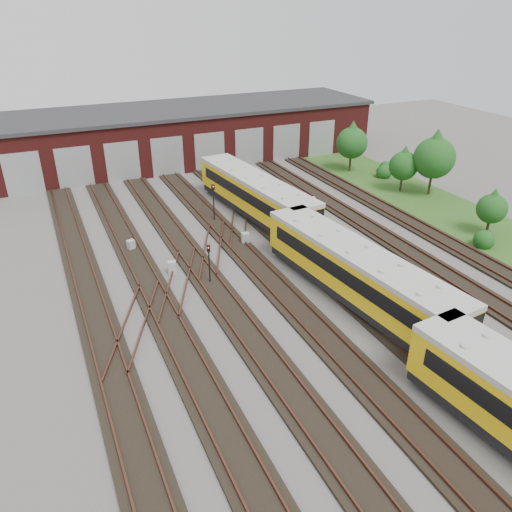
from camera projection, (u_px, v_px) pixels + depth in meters
name	position (u px, v px, depth m)	size (l,w,h in m)	color
ground	(354.00, 332.00, 30.14)	(120.00, 120.00, 0.00)	#4C4946
track_network	(347.00, 326.00, 30.51)	(30.40, 70.00, 0.33)	black
maintenance_shed	(170.00, 134.00, 61.04)	(51.00, 12.50, 6.35)	#521614
grass_verge	(467.00, 221.00, 45.21)	(8.00, 55.00, 0.05)	#214A18
metro_train	(357.00, 273.00, 32.33)	(4.71, 48.87, 3.44)	black
signal_mast_0	(209.00, 259.00, 34.37)	(0.29, 0.27, 3.04)	black
signal_mast_1	(213.00, 198.00, 44.22)	(0.27, 0.25, 3.49)	black
signal_mast_2	(340.00, 244.00, 36.56)	(0.28, 0.27, 3.03)	black
signal_mast_3	(331.00, 246.00, 36.70)	(0.25, 0.23, 2.73)	black
relay_cabinet_0	(172.00, 268.00, 36.37)	(0.59, 0.49, 0.98)	#A7A9AC
relay_cabinet_1	(131.00, 245.00, 39.75)	(0.54, 0.45, 0.90)	#A7A9AC
relay_cabinet_2	(245.00, 239.00, 40.77)	(0.60, 0.50, 1.00)	#A7A9AC
relay_cabinet_3	(321.00, 223.00, 43.78)	(0.54, 0.45, 0.89)	#A7A9AC
relay_cabinet_4	(312.00, 202.00, 48.32)	(0.55, 0.46, 0.92)	#A7A9AC
tree_0	(352.00, 139.00, 56.71)	(3.54, 3.54, 5.87)	#2F2515
tree_1	(404.00, 162.00, 50.78)	(2.95, 2.95, 4.88)	#2F2515
tree_2	(435.00, 153.00, 49.40)	(4.09, 4.09, 6.78)	#2F2515
tree_3	(493.00, 205.00, 41.50)	(2.49, 2.49, 4.13)	#2F2515
bush_0	(484.00, 237.00, 40.18)	(1.67, 1.67, 1.67)	#154A16
bush_1	(384.00, 170.00, 55.94)	(1.72, 1.72, 1.72)	#154A16
bush_2	(386.00, 166.00, 57.86)	(1.50, 1.50, 1.50)	#154A16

